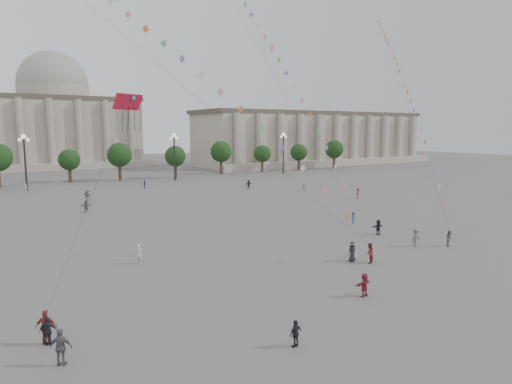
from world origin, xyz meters
TOP-DOWN VIEW (x-y plane):
  - ground at (0.00, 0.00)m, footprint 360.00×360.00m
  - hall_east at (75.00, 93.89)m, footprint 84.00×26.22m
  - hall_central at (0.00, 129.22)m, footprint 48.30×34.30m
  - tree_row at (0.00, 78.00)m, footprint 137.12×5.12m
  - lamp_post_mid_west at (-15.00, 70.00)m, footprint 2.00×0.90m
  - lamp_post_mid_east at (15.00, 70.00)m, footprint 2.00×0.90m
  - lamp_post_far_east at (45.00, 70.00)m, footprint 2.00×0.90m
  - person_crowd_0 at (4.94, 61.01)m, footprint 0.93×0.98m
  - person_crowd_3 at (13.71, 8.59)m, footprint 1.56×0.52m
  - person_crowd_4 at (-7.40, 52.91)m, footprint 1.56×1.03m
  - person_crowd_6 at (12.95, 2.94)m, footprint 1.27×0.81m
  - person_crowd_7 at (29.59, 41.81)m, footprint 1.46×0.84m
  - person_crowd_8 at (30.93, 28.94)m, footprint 1.23×1.32m
  - person_crowd_9 at (21.89, 49.45)m, footprint 1.70×0.79m
  - person_crowd_10 at (-15.37, 68.00)m, footprint 0.66×0.69m
  - person_crowd_12 at (-10.58, 40.12)m, footprint 1.65×0.66m
  - person_crowd_13 at (-12.15, 12.05)m, footprint 0.70×0.76m
  - person_crowd_16 at (-8.14, 51.29)m, footprint 1.06×0.75m
  - tourist_0 at (-21.24, 0.07)m, footprint 1.21×0.91m
  - tourist_1 at (-21.18, -0.14)m, footprint 1.01×0.69m
  - tourist_2 at (-1.39, -4.09)m, footprint 1.61×0.72m
  - tourist_3 at (-20.96, -2.82)m, footprint 1.18×1.00m
  - tourist_4 at (-9.97, -7.48)m, footprint 0.94×0.52m
  - kite_flyer_0 at (4.87, 1.41)m, footprint 1.09×1.00m
  - kite_flyer_1 at (15.40, 14.14)m, footprint 1.17×0.92m
  - kite_flyer_2 at (15.95, 1.26)m, footprint 0.99×0.96m
  - hat_person at (4.00, 2.63)m, footprint 0.94×0.68m
  - dragon_kite at (-15.09, 4.15)m, footprint 4.22×2.76m
  - kite_train_mid at (12.63, 36.07)m, footprint 5.92×41.20m
  - kite_train_east at (33.88, 23.52)m, footprint 33.85×41.34m

SIDE VIEW (x-z plane):
  - ground at x=0.00m, z-range 0.00..0.00m
  - person_crowd_7 at x=29.59m, z-range 0.00..1.50m
  - tourist_4 at x=-9.97m, z-range 0.00..1.51m
  - person_crowd_10 at x=-15.37m, z-range 0.00..1.58m
  - kite_flyer_1 at x=15.40m, z-range 0.00..1.59m
  - tourist_1 at x=-21.18m, z-range 0.00..1.60m
  - kite_flyer_2 at x=15.95m, z-range 0.00..1.61m
  - person_crowd_4 at x=-7.40m, z-range 0.00..1.61m
  - person_crowd_0 at x=4.94m, z-range 0.00..1.63m
  - person_crowd_16 at x=-8.14m, z-range 0.00..1.67m
  - tourist_2 at x=-1.39m, z-range 0.00..1.68m
  - person_crowd_3 at x=13.71m, z-range 0.00..1.68m
  - person_crowd_12 at x=-10.58m, z-range 0.00..1.74m
  - person_crowd_13 at x=-12.15m, z-range 0.00..1.74m
  - person_crowd_9 at x=21.89m, z-range 0.00..1.76m
  - person_crowd_8 at x=30.93m, z-range 0.00..1.79m
  - kite_flyer_0 at x=4.87m, z-range 0.00..1.80m
  - hat_person at x=4.00m, z-range 0.03..1.80m
  - person_crowd_6 at x=12.95m, z-range 0.00..1.86m
  - tourist_3 at x=-20.96m, z-range 0.00..1.90m
  - tourist_0 at x=-21.24m, z-range 0.00..1.91m
  - tree_row at x=0.00m, z-range 1.39..9.39m
  - lamp_post_mid_west at x=-15.00m, z-range 2.03..12.68m
  - lamp_post_mid_east at x=15.00m, z-range 2.03..12.68m
  - lamp_post_far_east at x=45.00m, z-range 2.03..12.68m
  - hall_east at x=75.00m, z-range -0.17..17.03m
  - dragon_kite at x=-15.09m, z-range 5.66..19.60m
  - hall_central at x=0.00m, z-range -3.52..31.98m
  - kite_train_east at x=33.88m, z-range -12.41..51.49m
  - kite_train_mid at x=12.63m, z-range -3.44..63.57m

